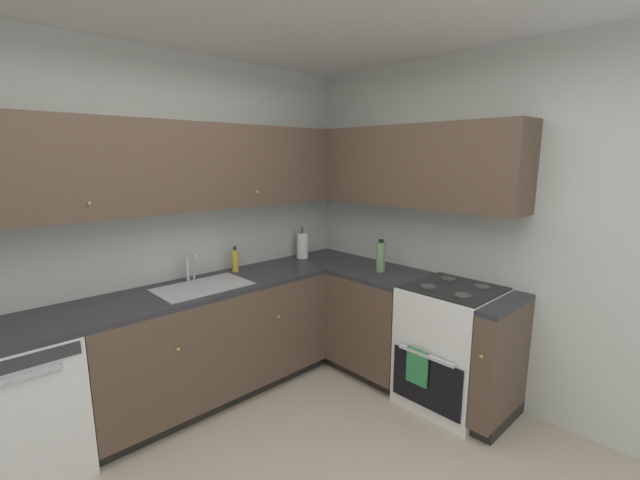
# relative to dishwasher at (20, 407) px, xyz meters

# --- Properties ---
(wall_back) EXTENTS (3.97, 0.05, 2.60)m
(wall_back) POSITION_rel_dishwasher_xyz_m (0.82, 0.33, 0.87)
(wall_back) COLOR silver
(wall_back) RESTS_ON ground_plane
(wall_right) EXTENTS (0.05, 3.68, 2.60)m
(wall_right) POSITION_rel_dishwasher_xyz_m (2.78, -1.49, 0.87)
(wall_right) COLOR silver
(wall_right) RESTS_ON ground_plane
(dishwasher) EXTENTS (0.60, 0.63, 0.87)m
(dishwasher) POSITION_rel_dishwasher_xyz_m (0.00, 0.00, 0.00)
(dishwasher) COLOR white
(dishwasher) RESTS_ON ground_plane
(lower_cabinets_back) EXTENTS (1.85, 0.62, 0.87)m
(lower_cabinets_back) POSITION_rel_dishwasher_xyz_m (1.23, 0.00, 0.00)
(lower_cabinets_back) COLOR brown
(lower_cabinets_back) RESTS_ON ground_plane
(countertop_back) EXTENTS (3.05, 0.60, 0.03)m
(countertop_back) POSITION_rel_dishwasher_xyz_m (1.23, 0.00, 0.45)
(countertop_back) COLOR #2D2D33
(countertop_back) RESTS_ON lower_cabinets_back
(lower_cabinets_right) EXTENTS (0.62, 1.48, 0.87)m
(lower_cabinets_right) POSITION_rel_dishwasher_xyz_m (2.46, -0.84, 0.00)
(lower_cabinets_right) COLOR brown
(lower_cabinets_right) RESTS_ON ground_plane
(countertop_right) EXTENTS (0.60, 1.48, 0.03)m
(countertop_right) POSITION_rel_dishwasher_xyz_m (2.45, -0.84, 0.45)
(countertop_right) COLOR #2D2D33
(countertop_right) RESTS_ON lower_cabinets_right
(oven_range) EXTENTS (0.68, 0.62, 1.05)m
(oven_range) POSITION_rel_dishwasher_xyz_m (2.47, -1.32, 0.02)
(oven_range) COLOR white
(oven_range) RESTS_ON ground_plane
(upper_cabinets_back) EXTENTS (2.73, 0.34, 0.63)m
(upper_cabinets_back) POSITION_rel_dishwasher_xyz_m (1.07, 0.14, 1.34)
(upper_cabinets_back) COLOR brown
(upper_cabinets_right) EXTENTS (0.32, 2.01, 0.63)m
(upper_cabinets_right) POSITION_rel_dishwasher_xyz_m (2.59, -0.71, 1.34)
(upper_cabinets_right) COLOR brown
(sink) EXTENTS (0.66, 0.40, 0.10)m
(sink) POSITION_rel_dishwasher_xyz_m (1.16, -0.03, 0.43)
(sink) COLOR #B7B7BC
(sink) RESTS_ON countertop_back
(faucet) EXTENTS (0.07, 0.16, 0.23)m
(faucet) POSITION_rel_dishwasher_xyz_m (1.17, 0.18, 0.60)
(faucet) COLOR silver
(faucet) RESTS_ON countertop_back
(soap_bottle) EXTENTS (0.05, 0.05, 0.21)m
(soap_bottle) POSITION_rel_dishwasher_xyz_m (1.57, 0.18, 0.56)
(soap_bottle) COLOR gold
(soap_bottle) RESTS_ON countertop_back
(paper_towel_roll) EXTENTS (0.11, 0.11, 0.30)m
(paper_towel_roll) POSITION_rel_dishwasher_xyz_m (2.30, 0.16, 0.59)
(paper_towel_roll) COLOR white
(paper_towel_roll) RESTS_ON countertop_back
(oil_bottle) EXTENTS (0.08, 0.08, 0.27)m
(oil_bottle) POSITION_rel_dishwasher_xyz_m (2.45, -0.65, 0.60)
(oil_bottle) COLOR #729E66
(oil_bottle) RESTS_ON countertop_right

